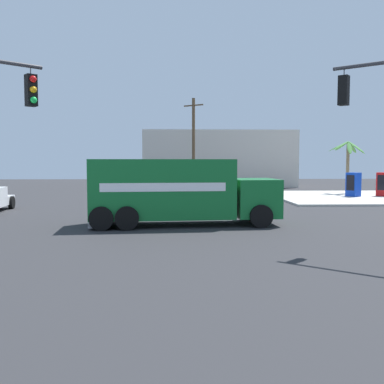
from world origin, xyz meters
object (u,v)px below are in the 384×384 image
Objects in this scene: delivery_truck at (178,191)px; vending_machine_blue at (353,184)px; palm_tree_far at (348,156)px; utility_pole at (193,143)px; vending_machine_red at (383,184)px.

delivery_truck is 19.23m from vending_machine_blue.
palm_tree_far is 14.37m from utility_pole.
palm_tree_far is (-1.62, 3.11, 2.23)m from vending_machine_red.
delivery_truck is 23.35m from utility_pole.
vending_machine_red is 1.00× the size of vending_machine_blue.
delivery_truck is 0.94× the size of utility_pole.
palm_tree_far is (0.85, 3.32, 2.23)m from vending_machine_blue.
vending_machine_red is 17.61m from utility_pole.
vending_machine_red is 4.16m from palm_tree_far.
utility_pole is (-12.88, 6.21, 1.35)m from palm_tree_far.
utility_pole is (-14.51, 9.32, 3.58)m from vending_machine_red.
utility_pole reaches higher than vending_machine_red.
utility_pole is (1.59, 23.09, 3.11)m from delivery_truck.
vending_machine_blue is at bearing -175.06° from vending_machine_red.
utility_pole reaches higher than delivery_truck.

